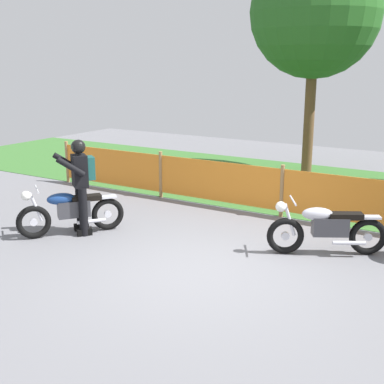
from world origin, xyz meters
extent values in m
cube|color=slate|center=(0.00, 0.00, -0.01)|extent=(24.00, 24.00, 0.02)
cube|color=#386B2D|center=(0.00, 5.81, 0.01)|extent=(24.00, 5.41, 0.01)
cylinder|color=#997547|center=(-5.79, 3.10, 0.53)|extent=(0.08, 0.08, 1.05)
cylinder|color=#997547|center=(-2.89, 3.10, 0.53)|extent=(0.08, 0.08, 1.05)
cylinder|color=#997547|center=(0.00, 3.10, 0.53)|extent=(0.08, 0.08, 1.05)
cube|color=orange|center=(-4.34, 3.10, 0.54)|extent=(2.81, 0.02, 0.85)
cube|color=orange|center=(-1.45, 3.10, 0.54)|extent=(2.81, 0.02, 0.85)
cube|color=orange|center=(1.45, 3.10, 0.54)|extent=(2.81, 0.02, 0.85)
cylinder|color=brown|center=(-0.93, 7.30, 1.52)|extent=(0.28, 0.28, 3.05)
sphere|color=#286023|center=(-0.93, 7.30, 4.22)|extent=(3.36, 3.36, 3.36)
torus|color=black|center=(-3.18, -0.34, 0.30)|extent=(0.44, 0.54, 0.59)
cylinder|color=silver|center=(-3.18, -0.34, 0.30)|extent=(0.12, 0.14, 0.13)
torus|color=black|center=(-2.40, 0.70, 0.30)|extent=(0.44, 0.54, 0.59)
cylinder|color=silver|center=(-2.40, 0.70, 0.30)|extent=(0.12, 0.14, 0.13)
cube|color=#38383D|center=(-2.76, 0.22, 0.46)|extent=(0.51, 0.58, 0.30)
ellipsoid|color=navy|center=(-2.89, 0.05, 0.67)|extent=(0.47, 0.52, 0.20)
cube|color=black|center=(-2.63, 0.40, 0.64)|extent=(0.47, 0.54, 0.09)
cube|color=silver|center=(-2.40, 0.70, 0.62)|extent=(0.32, 0.36, 0.04)
cylinder|color=silver|center=(-3.15, -0.30, 0.57)|extent=(0.17, 0.20, 0.53)
sphere|color=white|center=(-3.24, -0.42, 0.78)|extent=(0.23, 0.23, 0.17)
cylinder|color=silver|center=(-3.13, -0.27, 0.88)|extent=(0.46, 0.36, 0.03)
cylinder|color=silver|center=(-2.49, 0.36, 0.24)|extent=(0.36, 0.45, 0.06)
torus|color=black|center=(0.81, 1.25, 0.30)|extent=(0.57, 0.38, 0.60)
cylinder|color=silver|center=(0.81, 1.25, 0.30)|extent=(0.14, 0.11, 0.13)
torus|color=black|center=(1.94, 1.89, 0.30)|extent=(0.57, 0.38, 0.60)
cylinder|color=silver|center=(1.94, 1.89, 0.30)|extent=(0.14, 0.11, 0.13)
cube|color=#38383D|center=(1.41, 1.60, 0.47)|extent=(0.60, 0.47, 0.30)
ellipsoid|color=#B7B7C1|center=(1.23, 1.49, 0.67)|extent=(0.53, 0.43, 0.20)
cube|color=black|center=(1.62, 1.71, 0.64)|extent=(0.55, 0.43, 0.09)
cube|color=silver|center=(1.94, 1.89, 0.62)|extent=(0.36, 0.29, 0.04)
cylinder|color=silver|center=(0.85, 1.28, 0.57)|extent=(0.21, 0.15, 0.53)
sphere|color=white|center=(0.72, 1.21, 0.78)|extent=(0.23, 0.23, 0.17)
cylinder|color=silver|center=(0.89, 1.30, 0.88)|extent=(0.30, 0.50, 0.03)
cylinder|color=silver|center=(1.72, 1.62, 0.24)|extent=(0.48, 0.31, 0.07)
cylinder|color=black|center=(-2.55, 0.23, 0.43)|extent=(0.21, 0.21, 0.86)
cube|color=black|center=(-2.55, 0.23, 0.06)|extent=(0.24, 0.27, 0.12)
cylinder|color=black|center=(-2.81, 0.42, 0.43)|extent=(0.21, 0.21, 0.86)
cube|color=black|center=(-2.81, 0.42, 0.06)|extent=(0.24, 0.27, 0.12)
cube|color=black|center=(-2.68, 0.33, 1.14)|extent=(0.43, 0.41, 0.56)
cylinder|color=black|center=(-2.61, 0.05, 1.26)|extent=(0.37, 0.45, 0.38)
cylinder|color=black|center=(-2.97, 0.32, 1.26)|extent=(0.37, 0.45, 0.38)
sphere|color=black|center=(-2.68, 0.33, 1.56)|extent=(0.35, 0.35, 0.25)
cube|color=black|center=(-2.74, 0.25, 1.56)|extent=(0.16, 0.13, 0.08)
cube|color=#194C47|center=(-2.58, 0.46, 1.18)|extent=(0.32, 0.30, 0.40)
camera|label=1|loc=(3.52, -6.06, 2.99)|focal=47.46mm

